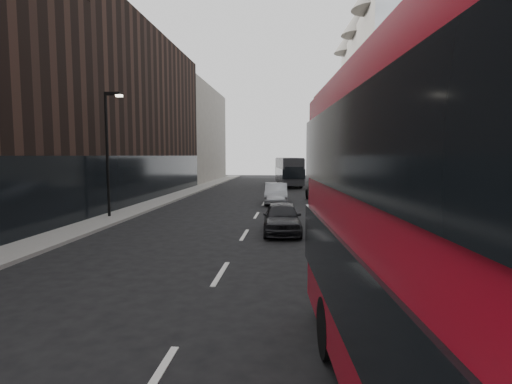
% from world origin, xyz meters
% --- Properties ---
extents(sidewalk_right, '(3.00, 80.00, 0.15)m').
position_xyz_m(sidewalk_right, '(7.50, 25.00, 0.07)').
color(sidewalk_right, slate).
rests_on(sidewalk_right, ground).
extents(sidewalk_left, '(2.00, 80.00, 0.15)m').
position_xyz_m(sidewalk_left, '(-8.00, 25.00, 0.07)').
color(sidewalk_left, slate).
rests_on(sidewalk_left, ground).
extents(building_modern_block, '(5.03, 22.00, 20.00)m').
position_xyz_m(building_modern_block, '(11.47, 21.00, 9.90)').
color(building_modern_block, '#B0B5BB').
rests_on(building_modern_block, ground).
extents(building_victorian, '(6.50, 24.00, 21.00)m').
position_xyz_m(building_victorian, '(11.38, 44.00, 9.66)').
color(building_victorian, slate).
rests_on(building_victorian, ground).
extents(building_left_mid, '(5.00, 24.00, 14.00)m').
position_xyz_m(building_left_mid, '(-11.50, 30.00, 7.00)').
color(building_left_mid, black).
rests_on(building_left_mid, ground).
extents(building_left_far, '(5.00, 20.00, 13.00)m').
position_xyz_m(building_left_far, '(-11.50, 52.00, 6.50)').
color(building_left_far, slate).
rests_on(building_left_far, ground).
extents(street_lamp, '(1.06, 0.22, 7.00)m').
position_xyz_m(street_lamp, '(-8.22, 18.00, 4.18)').
color(street_lamp, black).
rests_on(street_lamp, sidewalk_left).
extents(grey_bus, '(3.69, 10.55, 3.35)m').
position_xyz_m(grey_bus, '(1.65, 43.76, 1.79)').
color(grey_bus, black).
rests_on(grey_bus, ground).
extents(car_a, '(1.95, 4.35, 1.45)m').
position_xyz_m(car_a, '(1.68, 14.69, 0.73)').
color(car_a, black).
rests_on(car_a, ground).
extents(car_b, '(1.83, 4.76, 1.55)m').
position_xyz_m(car_b, '(0.92, 26.00, 0.77)').
color(car_b, gray).
rests_on(car_b, ground).
extents(car_c, '(2.44, 5.32, 1.51)m').
position_xyz_m(car_c, '(4.38, 28.06, 0.75)').
color(car_c, black).
rests_on(car_c, ground).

